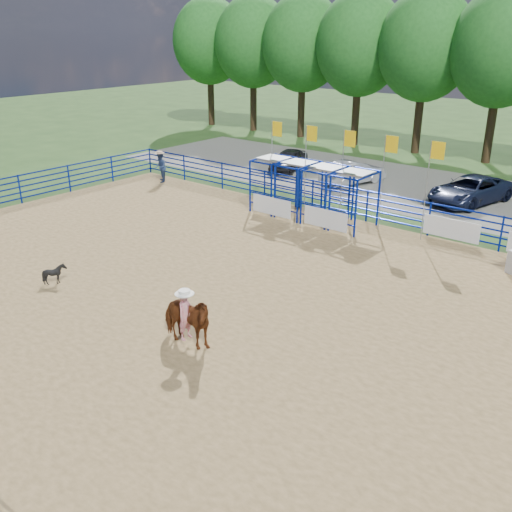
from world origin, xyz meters
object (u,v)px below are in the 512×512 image
Objects in this scene: calf at (55,274)px; car_a at (289,160)px; horse_and_rider at (186,317)px; car_c at (470,190)px; car_b at (353,172)px; spectator_cowboy at (160,167)px.

car_a is at bearing -3.25° from calf.
car_a is (-10.44, 19.02, -0.26)m from horse_and_rider.
car_a is 0.76× the size of car_c.
horse_and_rider is 6.58m from calf.
calf is 0.15× the size of car_c.
horse_and_rider is 0.60× the size of car_b.
car_c is at bearing 86.95° from horse_and_rider.
spectator_cowboy is 16.91m from car_c.
car_b is at bearing -17.82° from calf.
horse_and_rider is 21.70m from car_a.
spectator_cowboy reaches higher than car_a.
calf is 19.41m from car_a.
car_c is (11.45, -0.04, 0.05)m from car_a.
horse_and_rider is 3.28× the size of calf.
spectator_cowboy is at bearing -141.38° from car_c.
calf is (-6.56, 0.00, -0.52)m from horse_and_rider.
car_b is 6.59m from car_c.
car_a reaches higher than calf.
calf is 20.44m from car_c.
spectator_cowboy is at bearing -133.48° from car_a.
horse_and_rider reaches higher than spectator_cowboy.
car_c is (7.57, 18.98, 0.30)m from calf.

